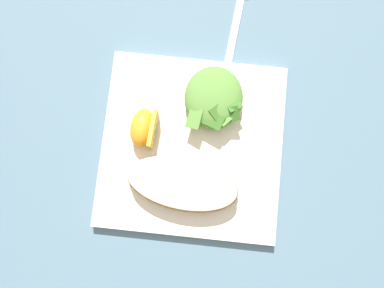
# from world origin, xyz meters

# --- Properties ---
(ground) EXTENTS (3.00, 3.00, 0.00)m
(ground) POSITION_xyz_m (0.00, 0.00, 0.00)
(ground) COLOR slate
(white_plate) EXTENTS (0.28, 0.28, 0.02)m
(white_plate) POSITION_xyz_m (0.00, 0.00, 0.01)
(white_plate) COLOR white
(white_plate) RESTS_ON ground
(cheesy_pizza_bread) EXTENTS (0.10, 0.18, 0.04)m
(cheesy_pizza_bread) POSITION_xyz_m (0.06, -0.01, 0.03)
(cheesy_pizza_bread) COLOR #A87038
(cheesy_pizza_bread) RESTS_ON white_plate
(green_salad_pile) EXTENTS (0.11, 0.09, 0.04)m
(green_salad_pile) POSITION_xyz_m (-0.07, 0.03, 0.04)
(green_salad_pile) COLOR #5B8E3D
(green_salad_pile) RESTS_ON white_plate
(orange_wedge_front) EXTENTS (0.06, 0.04, 0.04)m
(orange_wedge_front) POSITION_xyz_m (-0.02, -0.08, 0.04)
(orange_wedge_front) COLOR orange
(orange_wedge_front) RESTS_ON white_plate
(metal_fork) EXTENTS (0.19, 0.04, 0.01)m
(metal_fork) POSITION_xyz_m (-0.22, 0.05, 0.00)
(metal_fork) COLOR silver
(metal_fork) RESTS_ON ground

